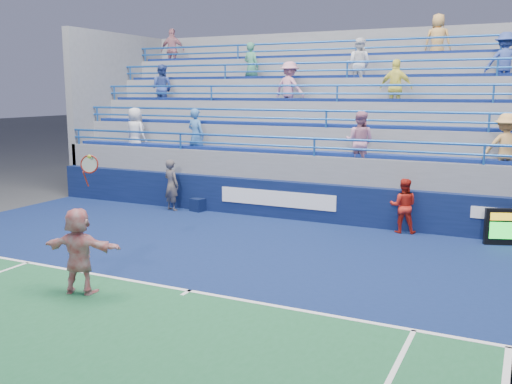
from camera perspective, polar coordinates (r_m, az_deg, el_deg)
The scene contains 7 objects.
ground at distance 10.81m, azimuth -6.70°, elevation -9.89°, with size 120.00×120.00×0.00m, color #333538.
sponsor_wall at distance 16.33m, azimuth 5.53°, elevation -1.02°, with size 18.00×0.32×1.10m.
bleacher_stand at distance 19.73m, azimuth 9.35°, elevation 3.73°, with size 18.00×5.60×6.13m.
judge_chair at distance 17.73m, azimuth -5.75°, elevation -1.19°, with size 0.50×0.50×0.73m.
tennis_player at distance 10.91m, azimuth -17.28°, elevation -5.63°, with size 1.56×0.80×2.59m.
line_judge at distance 17.86m, azimuth -8.46°, elevation 0.69°, with size 0.59×0.38×1.61m, color #141B37.
ball_girl at distance 15.35m, azimuth 14.51°, elevation -1.36°, with size 0.70×0.55×1.45m, color red.
Camera 1 is at (5.49, -8.56, 3.68)m, focal length 40.00 mm.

